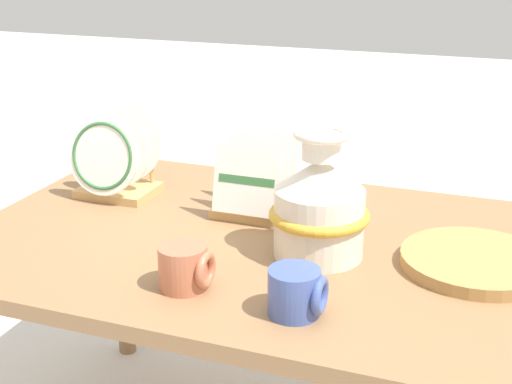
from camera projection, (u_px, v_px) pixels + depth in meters
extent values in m
cube|color=olive|center=(256.00, 244.00, 1.64)|extent=(1.32, 0.90, 0.03)
cylinder|color=olive|center=(122.00, 265.00, 2.31)|extent=(0.06, 0.06, 0.64)
cylinder|color=silver|center=(319.00, 223.00, 1.52)|extent=(0.19, 0.19, 0.15)
cone|color=silver|center=(320.00, 174.00, 1.48)|extent=(0.19, 0.19, 0.07)
cylinder|color=silver|center=(321.00, 147.00, 1.46)|extent=(0.08, 0.08, 0.05)
torus|color=silver|center=(322.00, 134.00, 1.45)|extent=(0.12, 0.12, 0.02)
torus|color=gold|center=(319.00, 215.00, 1.51)|extent=(0.22, 0.22, 0.02)
cube|color=tan|center=(119.00, 190.00, 1.90)|extent=(0.19, 0.15, 0.02)
cylinder|color=tan|center=(108.00, 166.00, 1.96)|extent=(0.01, 0.01, 0.06)
cylinder|color=tan|center=(152.00, 171.00, 1.91)|extent=(0.01, 0.01, 0.06)
cylinder|color=white|center=(103.00, 156.00, 1.80)|extent=(0.20, 0.05, 0.20)
torus|color=#38703D|center=(102.00, 156.00, 1.80)|extent=(0.18, 0.05, 0.17)
cylinder|color=white|center=(116.00, 149.00, 1.86)|extent=(0.20, 0.05, 0.20)
cylinder|color=white|center=(129.00, 143.00, 1.91)|extent=(0.20, 0.05, 0.20)
cube|color=tan|center=(256.00, 209.00, 1.77)|extent=(0.19, 0.15, 0.02)
cylinder|color=tan|center=(240.00, 182.00, 1.83)|extent=(0.01, 0.01, 0.06)
cylinder|color=tan|center=(290.00, 189.00, 1.78)|extent=(0.01, 0.01, 0.06)
cube|color=white|center=(247.00, 180.00, 1.68)|extent=(0.17, 0.04, 0.16)
cube|color=white|center=(256.00, 172.00, 1.73)|extent=(0.17, 0.04, 0.16)
cube|color=white|center=(265.00, 165.00, 1.79)|extent=(0.17, 0.04, 0.16)
cube|color=#38703D|center=(246.00, 181.00, 1.67)|extent=(0.14, 0.01, 0.02)
cylinder|color=#AD7F47|center=(475.00, 265.00, 1.48)|extent=(0.31, 0.31, 0.01)
cylinder|color=#AD7F47|center=(475.00, 261.00, 1.48)|extent=(0.31, 0.31, 0.01)
cylinder|color=#AD7F47|center=(476.00, 257.00, 1.48)|extent=(0.31, 0.31, 0.01)
cylinder|color=#42569E|center=(294.00, 292.00, 1.29)|extent=(0.10, 0.10, 0.09)
torus|color=#42569E|center=(320.00, 296.00, 1.27)|extent=(0.02, 0.07, 0.07)
cylinder|color=#B76647|center=(183.00, 267.00, 1.39)|extent=(0.10, 0.10, 0.09)
torus|color=#B76647|center=(206.00, 270.00, 1.37)|extent=(0.02, 0.07, 0.07)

